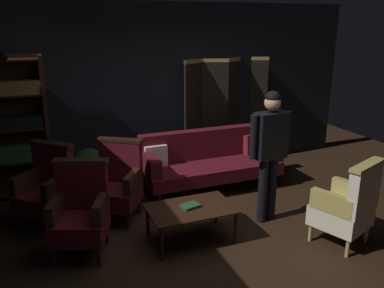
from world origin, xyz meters
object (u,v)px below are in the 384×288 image
at_px(armchair_gilt_accent, 347,205).
at_px(standing_figure, 270,145).
at_px(bookshelf, 16,126).
at_px(velvet_couch, 209,159).
at_px(folding_screen, 225,111).
at_px(coffee_table, 191,211).
at_px(armchair_wing_left, 47,188).
at_px(potted_plant, 89,170).
at_px(book_green_cloth, 190,206).
at_px(armchair_wing_far, 81,212).
at_px(armchair_wing_right, 117,183).

bearing_deg(armchair_gilt_accent, standing_figure, 122.23).
height_order(bookshelf, velvet_couch, bookshelf).
relative_size(folding_screen, bookshelf, 0.93).
distance_m(coffee_table, armchair_wing_left, 1.87).
distance_m(velvet_couch, potted_plant, 1.80).
bearing_deg(standing_figure, coffee_table, -174.68).
relative_size(folding_screen, standing_figure, 1.12).
bearing_deg(coffee_table, armchair_wing_left, 145.37).
distance_m(standing_figure, potted_plant, 2.60).
bearing_deg(armchair_gilt_accent, book_green_cloth, 155.30).
bearing_deg(armchair_wing_left, armchair_wing_far, -69.02).
height_order(standing_figure, potted_plant, standing_figure).
bearing_deg(book_green_cloth, armchair_wing_right, 127.64).
bearing_deg(potted_plant, book_green_cloth, -60.17).
height_order(velvet_couch, coffee_table, velvet_couch).
bearing_deg(armchair_gilt_accent, folding_screen, 91.62).
xyz_separation_m(armchair_wing_left, standing_figure, (2.62, -0.96, 0.54)).
xyz_separation_m(folding_screen, armchair_wing_far, (-2.75, -2.03, -0.50)).
distance_m(armchair_wing_left, book_green_cloth, 1.85).
height_order(folding_screen, armchair_wing_left, folding_screen).
bearing_deg(armchair_wing_far, bookshelf, 108.45).
bearing_deg(bookshelf, folding_screen, 2.31).
distance_m(velvet_couch, standing_figure, 1.42).
height_order(armchair_gilt_accent, armchair_wing_right, same).
bearing_deg(armchair_wing_far, armchair_gilt_accent, -18.79).
bearing_deg(potted_plant, folding_screen, 14.31).
bearing_deg(armchair_wing_far, armchair_wing_left, 110.98).
height_order(folding_screen, armchair_wing_far, folding_screen).
relative_size(armchair_wing_left, armchair_wing_right, 1.00).
xyz_separation_m(bookshelf, book_green_cloth, (1.84, -2.11, -0.62)).
relative_size(armchair_wing_left, standing_figure, 0.61).
xyz_separation_m(armchair_gilt_accent, standing_figure, (-0.53, 0.84, 0.54)).
xyz_separation_m(armchair_wing_far, standing_figure, (2.31, -0.13, 0.54)).
bearing_deg(potted_plant, bookshelf, 151.61).
height_order(velvet_couch, book_green_cloth, velvet_couch).
height_order(coffee_table, armchair_wing_right, armchair_wing_right).
height_order(armchair_wing_right, book_green_cloth, armchair_wing_right).
distance_m(armchair_gilt_accent, standing_figure, 1.13).
height_order(coffee_table, potted_plant, potted_plant).
distance_m(folding_screen, potted_plant, 2.61).
distance_m(potted_plant, book_green_cloth, 1.87).
bearing_deg(velvet_couch, armchair_wing_left, -172.31).
distance_m(coffee_table, book_green_cloth, 0.07).
bearing_deg(book_green_cloth, velvet_couch, 57.92).
relative_size(armchair_gilt_accent, armchair_wing_left, 1.00).
bearing_deg(armchair_wing_right, armchair_wing_left, 168.36).
distance_m(armchair_gilt_accent, potted_plant, 3.48).
bearing_deg(armchair_gilt_accent, armchair_wing_far, 161.21).
bearing_deg(potted_plant, velvet_couch, -7.93).
distance_m(bookshelf, coffee_table, 2.90).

